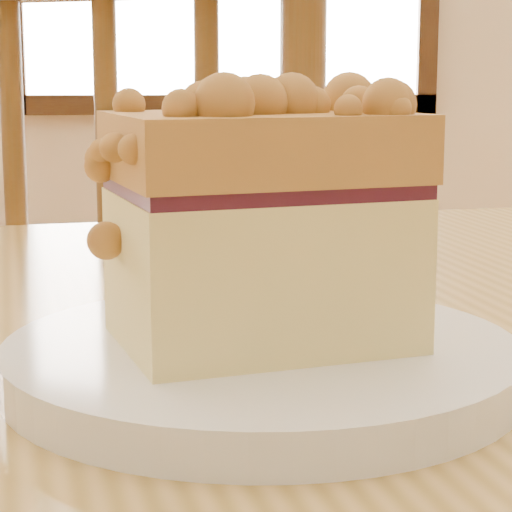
{
  "coord_description": "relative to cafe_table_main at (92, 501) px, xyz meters",
  "views": [
    {
      "loc": [
        0.08,
        -0.17,
        0.89
      ],
      "look_at": [
        0.12,
        0.31,
        0.8
      ],
      "focal_mm": 70.0,
      "sensor_mm": 36.0,
      "label": 1
    }
  ],
  "objects": [
    {
      "name": "plate",
      "position": [
        0.09,
        -0.06,
        0.09
      ],
      "size": [
        0.24,
        0.24,
        0.02
      ],
      "color": "white",
      "rests_on": "cafe_table_main"
    },
    {
      "name": "cafe_chair_main",
      "position": [
        0.05,
        0.58,
        -0.14
      ],
      "size": [
        0.61,
        0.61,
        1.04
      ],
      "rotation": [
        0.0,
        0.0,
        2.74
      ],
      "color": "brown",
      "rests_on": "ground"
    },
    {
      "name": "cake_slice",
      "position": [
        0.09,
        -0.06,
        0.17
      ],
      "size": [
        0.15,
        0.13,
        0.12
      ],
      "rotation": [
        0.0,
        0.0,
        0.26
      ],
      "color": "#E1C77F",
      "rests_on": "plate"
    },
    {
      "name": "cafe_table_main",
      "position": [
        0.0,
        0.0,
        0.0
      ],
      "size": [
        1.47,
        1.1,
        0.75
      ],
      "rotation": [
        0.0,
        0.0,
        0.16
      ],
      "color": "#B78E47",
      "rests_on": "ground"
    }
  ]
}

